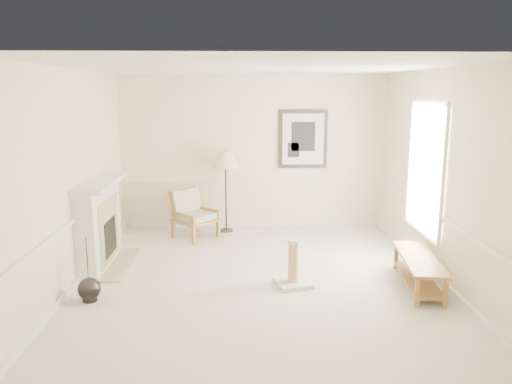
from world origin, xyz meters
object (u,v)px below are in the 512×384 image
(armchair, at_px, (192,212))
(scratching_post, at_px, (293,271))
(floor_vase, at_px, (89,289))
(bench, at_px, (419,267))
(floor_lamp, at_px, (226,162))

(armchair, distance_m, scratching_post, 2.86)
(floor_vase, height_order, armchair, armchair)
(bench, relative_size, scratching_post, 2.35)
(armchair, distance_m, bench, 4.10)
(bench, xyz_separation_m, scratching_post, (-1.68, 0.10, -0.08))
(floor_vase, xyz_separation_m, armchair, (1.03, 2.80, 0.31))
(armchair, bearing_deg, scratching_post, -101.89)
(floor_vase, height_order, scratching_post, floor_vase)
(floor_lamp, bearing_deg, bench, -46.41)
(armchair, bearing_deg, floor_vase, -156.03)
(floor_vase, relative_size, bench, 0.55)
(floor_lamp, relative_size, scratching_post, 2.36)
(floor_vase, bearing_deg, bench, 4.40)
(bench, bearing_deg, armchair, 142.99)
(floor_vase, distance_m, armchair, 3.00)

